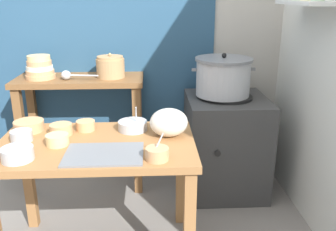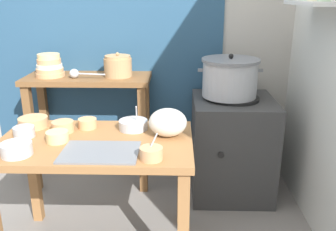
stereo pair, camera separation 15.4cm
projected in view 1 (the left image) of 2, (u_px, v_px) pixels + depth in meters
wall_back at (124, 20)px, 2.88m from camera, size 4.40×0.12×2.60m
prep_table at (97, 160)px, 2.05m from camera, size 1.10×0.66×0.72m
back_shelf_table at (82, 105)px, 2.81m from camera, size 0.96×0.40×0.90m
stove_block at (225, 144)px, 2.83m from camera, size 0.60×0.61×0.78m
steamer_pot at (223, 76)px, 2.68m from camera, size 0.47×0.42×0.31m
clay_pot at (110, 67)px, 2.72m from camera, size 0.21×0.21×0.18m
bowl_stack_enamel at (40, 68)px, 2.69m from camera, size 0.22×0.22×0.17m
ladle at (67, 75)px, 2.66m from camera, size 0.27×0.07×0.07m
serving_tray at (104, 154)px, 1.85m from camera, size 0.40×0.28×0.01m
plastic_bag at (169, 122)px, 2.08m from camera, size 0.22×0.18×0.17m
prep_bowl_0 at (86, 125)px, 2.18m from camera, size 0.11×0.11×0.06m
prep_bowl_1 at (21, 135)px, 2.02m from camera, size 0.12×0.12×0.06m
prep_bowl_2 at (61, 129)px, 2.11m from camera, size 0.13×0.13×0.06m
prep_bowl_3 at (133, 125)px, 2.18m from camera, size 0.18×0.18×0.15m
prep_bowl_4 at (17, 153)px, 1.79m from camera, size 0.16×0.16×0.07m
prep_bowl_5 at (29, 125)px, 2.17m from camera, size 0.18×0.18×0.06m
prep_bowl_6 at (157, 153)px, 1.79m from camera, size 0.12×0.12×0.14m
prep_bowl_7 at (57, 139)px, 1.97m from camera, size 0.12×0.12×0.06m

